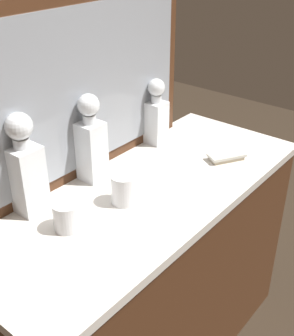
% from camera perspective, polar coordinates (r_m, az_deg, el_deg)
% --- Properties ---
extents(dresser, '(1.29, 0.52, 0.82)m').
position_cam_1_polar(dresser, '(1.72, -0.00, -14.30)').
color(dresser, '#472816').
rests_on(dresser, ground_plane).
extents(dresser_mirror, '(0.92, 0.03, 0.61)m').
position_cam_1_polar(dresser_mirror, '(1.49, -7.40, 10.43)').
color(dresser_mirror, '#472816').
rests_on(dresser_mirror, dresser).
extents(crystal_decanter_front, '(0.08, 0.08, 0.31)m').
position_cam_1_polar(crystal_decanter_front, '(1.48, -7.22, 2.81)').
color(crystal_decanter_front, white).
rests_on(crystal_decanter_front, dresser).
extents(crystal_decanter_left, '(0.09, 0.09, 0.32)m').
position_cam_1_polar(crystal_decanter_left, '(1.35, -15.39, -0.57)').
color(crystal_decanter_left, white).
rests_on(crystal_decanter_left, dresser).
extents(crystal_decanter_right, '(0.07, 0.07, 0.26)m').
position_cam_1_polar(crystal_decanter_right, '(1.74, 1.18, 6.51)').
color(crystal_decanter_right, white).
rests_on(crystal_decanter_right, dresser).
extents(crystal_tumbler_front, '(0.08, 0.08, 0.10)m').
position_cam_1_polar(crystal_tumbler_front, '(1.38, -3.05, -2.90)').
color(crystal_tumbler_front, white).
rests_on(crystal_tumbler_front, dresser).
extents(crystal_tumbler_left, '(0.08, 0.08, 0.09)m').
position_cam_1_polar(crystal_tumbler_left, '(1.29, -10.32, -6.29)').
color(crystal_tumbler_left, white).
rests_on(crystal_tumbler_left, dresser).
extents(silver_brush_front, '(0.15, 0.12, 0.02)m').
position_cam_1_polar(silver_brush_front, '(1.67, 10.24, 1.45)').
color(silver_brush_front, '#B7A88C').
rests_on(silver_brush_front, dresser).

